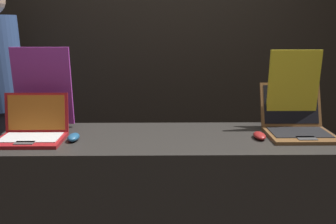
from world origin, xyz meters
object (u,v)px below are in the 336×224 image
object	(u,v)px
mouse_front	(74,137)
person_bystander	(3,99)
promo_stand_front	(43,90)
mouse_back	(260,136)
laptop_back	(296,123)
laptop_front	(33,129)
promo_stand_back	(293,92)

from	to	relation	value
mouse_front	person_bystander	xyz separation A→B (m)	(-0.77, 0.79, 0.04)
promo_stand_front	mouse_back	bearing A→B (deg)	-9.96
mouse_front	laptop_back	xyz separation A→B (m)	(1.31, 0.12, 0.04)
promo_stand_front	laptop_back	size ratio (longest dim) A/B	1.30
laptop_front	laptop_back	bearing A→B (deg)	3.28
mouse_back	person_bystander	bearing A→B (deg)	157.16
mouse_front	promo_stand_back	xyz separation A→B (m)	(1.31, 0.22, 0.21)
promo_stand_front	promo_stand_back	xyz separation A→B (m)	(1.54, -0.03, -0.01)
promo_stand_front	laptop_back	xyz separation A→B (m)	(1.54, -0.13, -0.18)
laptop_back	laptop_front	bearing A→B (deg)	-176.72
mouse_back	promo_stand_back	world-z (taller)	promo_stand_back
laptop_back	mouse_back	distance (m)	0.27
mouse_front	promo_stand_front	xyz separation A→B (m)	(-0.24, 0.25, 0.22)
laptop_back	mouse_front	bearing A→B (deg)	-174.75
promo_stand_back	person_bystander	size ratio (longest dim) A/B	0.27
person_bystander	promo_stand_front	bearing A→B (deg)	-45.74
mouse_front	mouse_back	world-z (taller)	mouse_front
promo_stand_back	mouse_back	bearing A→B (deg)	-140.87
promo_stand_front	mouse_back	world-z (taller)	promo_stand_front
mouse_front	person_bystander	distance (m)	1.10
laptop_front	person_bystander	size ratio (longest dim) A/B	0.21
promo_stand_back	person_bystander	distance (m)	2.16
promo_stand_front	laptop_back	distance (m)	1.56
promo_stand_front	promo_stand_back	bearing A→B (deg)	-1.04
mouse_front	laptop_back	distance (m)	1.31
mouse_front	laptop_front	bearing A→B (deg)	172.45
laptop_front	person_bystander	xyz separation A→B (m)	(-0.53, 0.76, -0.00)
laptop_front	promo_stand_front	distance (m)	0.29
promo_stand_back	person_bystander	world-z (taller)	person_bystander
promo_stand_back	person_bystander	xyz separation A→B (m)	(-2.07, 0.57, -0.18)
laptop_back	promo_stand_back	bearing A→B (deg)	90.00
promo_stand_front	laptop_front	bearing A→B (deg)	-90.00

